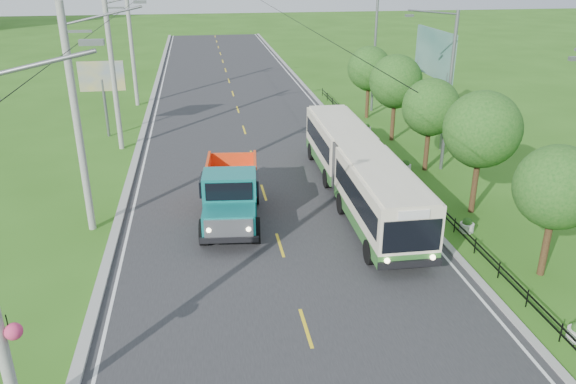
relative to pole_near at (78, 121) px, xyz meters
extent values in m
plane|color=#2D5F16|center=(8.26, -9.00, -5.09)|extent=(240.00, 240.00, 0.00)
cube|color=#28282B|center=(8.26, 11.00, -5.08)|extent=(14.00, 120.00, 0.02)
cube|color=#9E9E99|center=(1.06, 11.00, -5.02)|extent=(0.40, 120.00, 0.15)
cube|color=#9E9E99|center=(15.41, 11.00, -5.04)|extent=(0.30, 120.00, 0.10)
cube|color=silver|center=(1.61, 11.00, -5.07)|extent=(0.12, 120.00, 0.00)
cube|color=silver|center=(14.91, 11.00, -5.07)|extent=(0.12, 120.00, 0.00)
cube|color=yellow|center=(8.26, -9.00, -5.07)|extent=(0.12, 2.20, 0.00)
cube|color=black|center=(16.26, 5.00, -4.79)|extent=(0.04, 40.00, 0.60)
cube|color=slate|center=(3.06, -12.00, 4.81)|extent=(0.50, 0.18, 0.12)
sphere|color=#D83366|center=(0.31, -12.00, -2.09)|extent=(0.44, 0.44, 0.44)
cylinder|color=gray|center=(-0.04, 0.00, -0.09)|extent=(0.32, 0.32, 10.00)
cube|color=slate|center=(0.46, 0.00, 3.71)|extent=(1.20, 0.10, 0.10)
cube|color=slate|center=(3.06, 0.00, 4.81)|extent=(0.50, 0.18, 0.12)
cylinder|color=gray|center=(-0.04, 12.00, -0.09)|extent=(0.32, 0.32, 10.00)
cube|color=slate|center=(0.46, 12.00, 3.71)|extent=(1.20, 0.10, 0.10)
cylinder|color=gray|center=(-0.04, 24.00, -0.09)|extent=(0.32, 0.32, 10.00)
cylinder|color=#382314|center=(18.06, -7.00, -3.61)|extent=(0.28, 0.28, 2.97)
sphere|color=#174C15|center=(18.06, -7.00, -1.38)|extent=(3.18, 3.18, 3.18)
sphere|color=#174C15|center=(18.26, -6.50, -2.02)|extent=(2.33, 2.33, 2.33)
cylinder|color=#382314|center=(18.06, -1.00, -3.41)|extent=(0.28, 0.28, 3.36)
sphere|color=#174C15|center=(18.06, -1.00, -0.89)|extent=(3.60, 3.60, 3.60)
sphere|color=#174C15|center=(18.26, -0.50, -1.61)|extent=(2.64, 2.64, 2.64)
cylinder|color=#382314|center=(18.06, 5.00, -3.58)|extent=(0.28, 0.28, 3.02)
sphere|color=#174C15|center=(18.06, 5.00, -1.31)|extent=(3.24, 3.24, 3.24)
sphere|color=#174C15|center=(18.26, 5.50, -1.96)|extent=(2.38, 2.38, 2.38)
cylinder|color=#382314|center=(18.06, 11.00, -3.47)|extent=(0.28, 0.28, 3.25)
sphere|color=#174C15|center=(18.06, 11.00, -1.03)|extent=(3.48, 3.48, 3.48)
sphere|color=#174C15|center=(18.26, 11.50, -1.73)|extent=(2.55, 2.55, 2.55)
cylinder|color=#382314|center=(18.06, 17.00, -3.55)|extent=(0.28, 0.28, 3.08)
sphere|color=#174C15|center=(18.06, 17.00, -1.24)|extent=(3.30, 3.30, 3.30)
sphere|color=#174C15|center=(18.26, 17.50, -1.90)|extent=(2.42, 2.42, 2.42)
cube|color=slate|center=(16.36, -9.00, 3.66)|extent=(0.45, 0.16, 0.12)
cylinder|color=slate|center=(19.06, 5.00, -0.59)|extent=(0.20, 0.20, 9.00)
cylinder|color=slate|center=(17.66, 5.00, 3.81)|extent=(2.80, 0.10, 0.34)
cube|color=slate|center=(16.36, 5.00, 3.66)|extent=(0.45, 0.16, 0.12)
cylinder|color=slate|center=(19.06, 19.00, -0.59)|extent=(0.20, 0.20, 9.00)
cylinder|color=silver|center=(16.86, -3.00, -4.89)|extent=(0.64, 0.64, 0.40)
sphere|color=#174C15|center=(16.86, -3.00, -4.64)|extent=(0.44, 0.44, 0.44)
cylinder|color=silver|center=(16.86, 5.00, -4.89)|extent=(0.64, 0.64, 0.40)
sphere|color=#174C15|center=(16.86, 5.00, -4.64)|extent=(0.44, 0.44, 0.44)
cylinder|color=silver|center=(16.86, 13.00, -4.89)|extent=(0.64, 0.64, 0.40)
sphere|color=#174C15|center=(16.86, 13.00, -4.64)|extent=(0.44, 0.44, 0.44)
cylinder|color=slate|center=(-1.24, 15.00, -3.09)|extent=(0.20, 0.20, 4.00)
cube|color=yellow|center=(-1.24, 15.00, -0.89)|extent=(3.00, 0.15, 2.00)
cylinder|color=slate|center=(20.56, 8.50, -2.59)|extent=(0.24, 0.24, 5.00)
cylinder|color=slate|center=(20.56, 13.50, -2.59)|extent=(0.24, 0.24, 5.00)
cube|color=#144C47|center=(20.56, 11.00, 0.71)|extent=(0.20, 6.00, 3.00)
cube|color=#2F6A2A|center=(12.81, -2.78, -4.29)|extent=(2.63, 7.59, 0.55)
cube|color=beige|center=(12.81, -2.78, -3.05)|extent=(2.63, 7.59, 1.94)
cube|color=black|center=(12.81, -2.78, -3.04)|extent=(2.66, 6.98, 0.96)
cube|color=#2F6A2A|center=(12.94, 5.53, -4.29)|extent=(2.62, 7.08, 0.55)
cube|color=beige|center=(12.94, 5.53, -3.05)|extent=(2.62, 7.08, 1.94)
cube|color=black|center=(12.94, 5.53, -3.04)|extent=(2.65, 6.48, 0.96)
cube|color=#4C4C4C|center=(12.88, 1.50, -3.32)|extent=(2.38, 1.04, 2.40)
cube|color=black|center=(12.76, -6.57, -3.21)|extent=(2.27, 0.09, 1.31)
cylinder|color=black|center=(11.64, -5.12, -4.57)|extent=(0.34, 1.05, 1.05)
cylinder|color=black|center=(13.92, -5.16, -4.57)|extent=(0.34, 1.05, 1.05)
cylinder|color=black|center=(11.71, -0.19, -4.57)|extent=(0.34, 1.05, 1.05)
cylinder|color=black|center=(13.99, -0.23, -4.57)|extent=(0.34, 1.05, 1.05)
cylinder|color=black|center=(11.76, 3.23, -4.57)|extent=(0.34, 1.05, 1.05)
cylinder|color=black|center=(14.04, 3.20, -4.57)|extent=(0.34, 1.05, 1.05)
cylinder|color=black|center=(11.83, 7.86, -4.57)|extent=(0.34, 1.05, 1.05)
cylinder|color=black|center=(14.11, 7.83, -4.57)|extent=(0.34, 1.05, 1.05)
cube|color=#13726F|center=(6.13, -2.69, -3.92)|extent=(2.37, 1.70, 1.07)
cube|color=#13726F|center=(6.29, -1.10, -3.39)|extent=(2.50, 1.92, 2.13)
cube|color=black|center=(6.29, -1.10, -2.85)|extent=(2.70, 1.63, 0.75)
cube|color=black|center=(6.37, -0.25, -4.40)|extent=(1.67, 6.47, 0.27)
cube|color=#E84615|center=(6.54, 1.56, -3.33)|extent=(2.75, 3.42, 1.39)
cylinder|color=black|center=(5.04, -2.37, -4.51)|extent=(0.48, 1.20, 1.17)
cylinder|color=black|center=(7.27, -2.58, -4.51)|extent=(0.48, 1.20, 1.17)
cylinder|color=black|center=(5.44, 1.88, -4.51)|extent=(0.48, 1.20, 1.17)
cylinder|color=black|center=(7.67, 1.66, -4.51)|extent=(0.48, 1.20, 1.17)
camera|label=1|loc=(5.19, -24.37, 6.40)|focal=35.00mm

